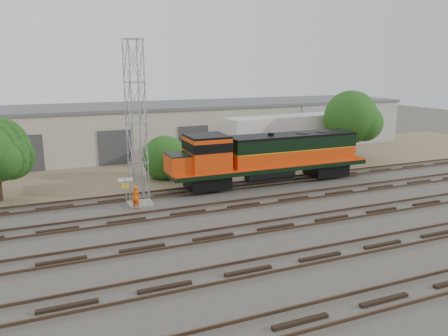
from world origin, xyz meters
name	(u,v)px	position (x,y,z in m)	size (l,w,h in m)	color
ground	(253,213)	(0.00, 0.00, 0.00)	(140.00, 140.00, 0.00)	#47423A
dirt_strip	(184,166)	(0.00, 15.00, 0.01)	(80.00, 16.00, 0.02)	#726047
tracks	(276,227)	(0.00, -3.00, 0.08)	(80.00, 20.40, 0.28)	black
warehouse	(162,128)	(0.04, 22.98, 2.65)	(58.40, 10.40, 5.30)	#C0B6A0
locomotive	(267,156)	(4.18, 6.00, 2.35)	(16.98, 2.98, 4.08)	black
signal_tower	(136,127)	(-6.48, 4.74, 5.40)	(1.63, 1.63, 11.10)	gray
sign_post	(126,188)	(-7.59, 3.63, 1.61)	(0.94, 0.11, 2.30)	gray
worker	(136,197)	(-6.93, 3.81, 0.80)	(0.59, 0.39, 1.61)	#E8550C
semi_trailer	(294,131)	(11.76, 14.37, 2.79)	(14.62, 4.04, 4.44)	silver
dumpster_blue	(305,143)	(15.43, 17.70, 0.75)	(1.60, 1.50, 1.50)	navy
dumpster_red	(338,140)	(20.20, 17.94, 0.70)	(1.50, 1.40, 1.40)	maroon
tree_mid	(168,160)	(-2.67, 11.10, 1.61)	(4.07, 3.87, 3.87)	#382619
tree_east	(354,119)	(16.22, 10.43, 4.32)	(5.51, 5.25, 7.08)	#382619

